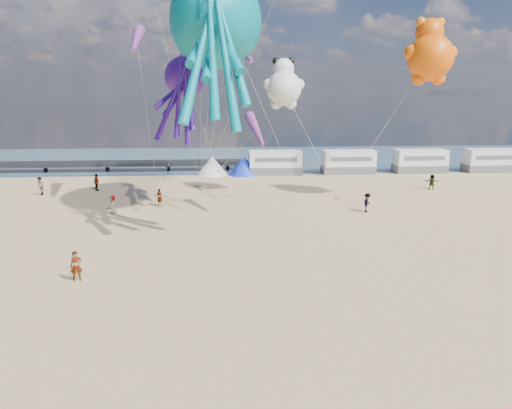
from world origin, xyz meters
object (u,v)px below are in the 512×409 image
at_px(motorhome_3, 490,160).
at_px(beachgoer_1, 40,186).
at_px(motorhome_1, 348,162).
at_px(kite_panda, 284,88).
at_px(beachgoer_0, 113,205).
at_px(sandbag_e, 202,188).
at_px(sandbag_a, 158,196).
at_px(beachgoer_5, 160,197).
at_px(beachgoer_4, 432,182).
at_px(kite_octopus_purple, 185,77).
at_px(sandbag_b, 228,196).
at_px(windsock_mid, 236,46).
at_px(kite_teddy_orange, 430,58).
at_px(beachgoer_3, 96,182).
at_px(windsock_right, 256,130).
at_px(standing_person, 76,266).
at_px(kite_octopus_teal, 216,22).
at_px(beachgoer_2, 367,203).
at_px(sandbag_d, 297,188).
at_px(motorhome_0, 275,163).
at_px(motorhome_2, 420,161).
at_px(tent_white, 212,166).
at_px(sandbag_c, 338,198).
at_px(tent_blue, 244,165).
at_px(windsock_left, 137,40).

relative_size(motorhome_3, beachgoer_1, 3.57).
bearing_deg(motorhome_1, kite_panda, -129.32).
distance_m(beachgoer_0, sandbag_e, 12.00).
bearing_deg(sandbag_a, kite_panda, 0.51).
bearing_deg(beachgoer_1, beachgoer_5, 49.41).
relative_size(beachgoer_4, kite_octopus_purple, 0.16).
distance_m(sandbag_a, sandbag_e, 5.49).
bearing_deg(sandbag_b, sandbag_e, 124.72).
xyz_separation_m(motorhome_3, windsock_mid, (-33.82, -17.39, 12.41)).
distance_m(beachgoer_4, sandbag_b, 22.08).
bearing_deg(kite_teddy_orange, motorhome_3, 35.25).
xyz_separation_m(motorhome_3, beachgoer_3, (-48.52, -8.78, -0.60)).
distance_m(sandbag_b, windsock_right, 9.96).
bearing_deg(kite_octopus_purple, standing_person, -82.33).
height_order(beachgoer_3, kite_octopus_teal, kite_octopus_teal).
bearing_deg(beachgoer_2, beachgoer_1, 110.47).
height_order(beachgoer_4, kite_teddy_orange, kite_teddy_orange).
distance_m(kite_panda, windsock_mid, 7.65).
bearing_deg(sandbag_d, kite_teddy_orange, -33.90).
bearing_deg(motorhome_0, beachgoer_0, -130.92).
bearing_deg(beachgoer_1, sandbag_a, 63.58).
xyz_separation_m(motorhome_2, tent_white, (-27.00, 0.00, -0.30)).
distance_m(motorhome_0, motorhome_1, 9.50).
bearing_deg(kite_octopus_teal, sandbag_e, 92.12).
bearing_deg(kite_octopus_purple, motorhome_0, 73.04).
relative_size(beachgoer_3, sandbag_d, 3.59).
bearing_deg(sandbag_a, kite_octopus_teal, -48.73).
distance_m(beachgoer_5, kite_teddy_orange, 27.25).
height_order(tent_white, standing_person, tent_white).
bearing_deg(beachgoer_5, motorhome_0, -102.01).
xyz_separation_m(sandbag_e, windsock_mid, (3.60, -8.48, 13.80)).
bearing_deg(beachgoer_0, motorhome_0, 93.59).
distance_m(motorhome_1, motorhome_3, 19.00).
xyz_separation_m(beachgoer_1, sandbag_c, (29.79, -4.05, -0.82)).
distance_m(motorhome_1, tent_blue, 13.50).
relative_size(tent_white, beachgoer_2, 2.40).
xyz_separation_m(sandbag_c, windsock_mid, (-9.93, -2.79, 13.80)).
distance_m(beachgoer_1, windsock_left, 18.33).
distance_m(beachgoer_3, sandbag_d, 21.42).
distance_m(beachgoer_2, sandbag_d, 11.30).
xyz_separation_m(motorhome_1, beachgoer_1, (-34.68, -10.55, -0.57)).
bearing_deg(kite_octopus_purple, tent_blue, 85.88).
bearing_deg(sandbag_e, beachgoer_4, -4.03).
xyz_separation_m(motorhome_3, sandbag_d, (-27.12, -9.26, -1.39)).
height_order(sandbag_d, kite_panda, kite_panda).
xyz_separation_m(beachgoer_0, beachgoer_5, (3.62, 2.51, 0.01)).
bearing_deg(motorhome_3, tent_blue, 180.00).
xyz_separation_m(sandbag_a, sandbag_e, (4.17, 3.57, 0.00)).
height_order(motorhome_1, sandbag_e, motorhome_1).
relative_size(tent_blue, beachgoer_2, 2.40).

